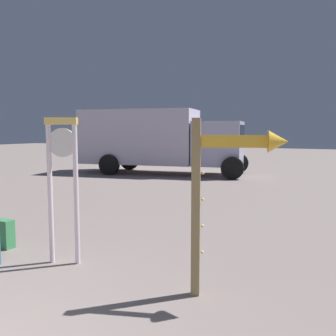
{
  "coord_description": "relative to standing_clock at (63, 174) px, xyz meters",
  "views": [
    {
      "loc": [
        2.98,
        -1.18,
        1.95
      ],
      "look_at": [
        -0.3,
        5.38,
        1.2
      ],
      "focal_mm": 39.64,
      "sensor_mm": 36.0,
      "label": 1
    }
  ],
  "objects": [
    {
      "name": "standing_clock",
      "position": [
        0.0,
        0.0,
        0.0
      ],
      "size": [
        0.47,
        0.23,
        2.13
      ],
      "color": "white",
      "rests_on": "ground_plane"
    },
    {
      "name": "arrow_sign",
      "position": [
        2.48,
        -0.01,
        0.11
      ],
      "size": [
        1.07,
        0.49,
        2.09
      ],
      "color": "#937A4F",
      "rests_on": "ground_plane"
    },
    {
      "name": "backpack",
      "position": [
        -1.38,
        0.09,
        -1.09
      ],
      "size": [
        0.32,
        0.23,
        0.48
      ],
      "color": "#419158",
      "rests_on": "ground_plane"
    },
    {
      "name": "box_truck_near",
      "position": [
        -4.2,
        10.65,
        0.25
      ],
      "size": [
        7.7,
        3.68,
        2.85
      ],
      "color": "silver",
      "rests_on": "ground_plane"
    }
  ]
}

